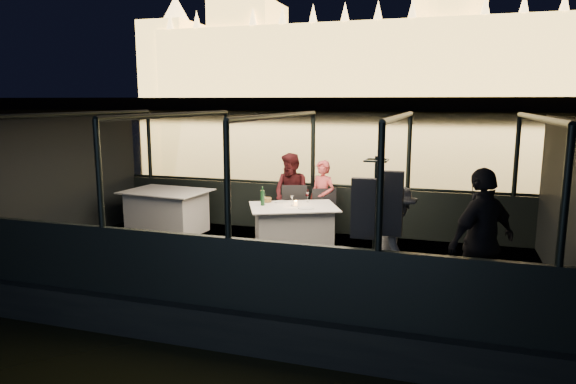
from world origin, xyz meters
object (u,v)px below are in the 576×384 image
(dining_table_aft, at_px, (167,213))
(passenger_dark, at_px, (481,246))
(chair_port_right, at_px, (321,218))
(chair_port_left, at_px, (291,217))
(coat_stand, at_px, (374,236))
(passenger_stripe, at_px, (394,234))
(wine_bottle, at_px, (263,197))
(person_man_maroon, at_px, (292,197))
(dining_table_central, at_px, (293,228))
(person_woman_coral, at_px, (322,198))

(dining_table_aft, relative_size, passenger_dark, 0.87)
(passenger_dark, bearing_deg, chair_port_right, -92.30)
(chair_port_left, bearing_deg, passenger_dark, -62.12)
(dining_table_aft, bearing_deg, chair_port_left, 2.42)
(coat_stand, xyz_separation_m, passenger_dark, (1.24, 0.14, -0.05))
(coat_stand, bearing_deg, chair_port_left, 125.79)
(passenger_stripe, bearing_deg, dining_table_aft, 46.75)
(chair_port_left, height_order, passenger_dark, passenger_dark)
(coat_stand, height_order, wine_bottle, coat_stand)
(chair_port_left, relative_size, wine_bottle, 3.05)
(dining_table_aft, xyz_separation_m, coat_stand, (4.34, -2.47, 0.51))
(passenger_stripe, bearing_deg, person_man_maroon, 21.35)
(dining_table_aft, bearing_deg, dining_table_central, -8.68)
(passenger_stripe, bearing_deg, chair_port_left, 24.60)
(chair_port_right, relative_size, person_man_maroon, 0.60)
(dining_table_aft, distance_m, person_man_maroon, 2.46)
(chair_port_right, distance_m, passenger_dark, 3.63)
(person_woman_coral, bearing_deg, coat_stand, -42.15)
(chair_port_left, xyz_separation_m, wine_bottle, (-0.32, -0.61, 0.47))
(dining_table_central, height_order, wine_bottle, wine_bottle)
(passenger_stripe, bearing_deg, person_woman_coral, 12.68)
(person_man_maroon, bearing_deg, chair_port_left, -58.03)
(dining_table_aft, height_order, coat_stand, coat_stand)
(chair_port_left, height_order, wine_bottle, wine_bottle)
(dining_table_central, xyz_separation_m, passenger_dark, (2.89, -1.92, 0.47))
(chair_port_left, distance_m, passenger_stripe, 3.05)
(dining_table_aft, xyz_separation_m, chair_port_right, (3.02, 0.22, 0.06))
(person_woman_coral, bearing_deg, chair_port_right, -55.83)
(passenger_stripe, bearing_deg, dining_table_central, 29.24)
(dining_table_central, height_order, coat_stand, coat_stand)
(dining_table_aft, relative_size, person_woman_coral, 1.07)
(coat_stand, bearing_deg, person_man_maroon, 123.45)
(person_man_maroon, bearing_deg, dining_table_central, -54.49)
(dining_table_aft, xyz_separation_m, passenger_dark, (5.58, -2.33, 0.47))
(dining_table_aft, bearing_deg, wine_bottle, -13.05)
(chair_port_left, distance_m, passenger_dark, 3.96)
(chair_port_right, height_order, person_man_maroon, person_man_maroon)
(passenger_stripe, height_order, passenger_dark, passenger_dark)
(chair_port_left, relative_size, chair_port_right, 1.05)
(coat_stand, bearing_deg, chair_port_right, 116.13)
(chair_port_right, xyz_separation_m, coat_stand, (1.32, -2.68, 0.45))
(person_woman_coral, xyz_separation_m, person_man_maroon, (-0.59, -0.02, 0.00))
(coat_stand, height_order, person_woman_coral, coat_stand)
(passenger_stripe, distance_m, passenger_dark, 1.06)
(dining_table_central, xyz_separation_m, wine_bottle, (-0.52, -0.09, 0.53))
(passenger_dark, distance_m, wine_bottle, 3.88)
(passenger_stripe, relative_size, wine_bottle, 4.63)
(dining_table_aft, distance_m, chair_port_right, 3.03)
(dining_table_central, xyz_separation_m, person_man_maroon, (-0.31, 0.91, 0.36))
(dining_table_central, bearing_deg, chair_port_right, 61.75)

